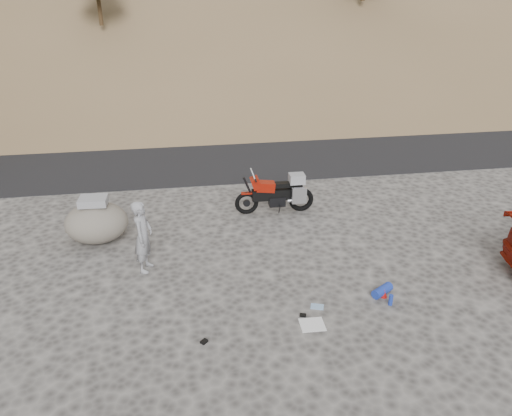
% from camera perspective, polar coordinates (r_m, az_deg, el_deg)
% --- Properties ---
extents(ground, '(140.00, 140.00, 0.00)m').
position_cam_1_polar(ground, '(11.39, -2.59, -8.04)').
color(ground, '#3E3C3A').
rests_on(ground, ground).
extents(road, '(120.00, 7.00, 0.05)m').
position_cam_1_polar(road, '(19.52, -5.65, 6.51)').
color(road, black).
rests_on(road, ground).
extents(motorcycle, '(2.28, 0.66, 1.36)m').
position_cam_1_polar(motorcycle, '(14.17, 2.56, 1.68)').
color(motorcycle, black).
rests_on(motorcycle, ground).
extents(man, '(0.56, 0.71, 1.72)m').
position_cam_1_polar(man, '(11.99, -12.38, -6.81)').
color(man, gray).
rests_on(man, ground).
extents(boulder, '(1.86, 1.70, 1.20)m').
position_cam_1_polar(boulder, '(13.28, -17.76, -1.54)').
color(boulder, '#625D54').
rests_on(boulder, ground).
extents(gear_white_cloth, '(0.49, 0.44, 0.02)m').
position_cam_1_polar(gear_white_cloth, '(10.10, 6.44, -13.11)').
color(gear_white_cloth, white).
rests_on(gear_white_cloth, ground).
extents(gear_blue_mat, '(0.54, 0.45, 0.21)m').
position_cam_1_polar(gear_blue_mat, '(11.14, 14.23, -9.13)').
color(gear_blue_mat, '#1B34A3').
rests_on(gear_blue_mat, ground).
extents(gear_bottle, '(0.10, 0.10, 0.24)m').
position_cam_1_polar(gear_bottle, '(10.86, 15.15, -10.11)').
color(gear_bottle, '#1B34A3').
rests_on(gear_bottle, ground).
extents(gear_funnel, '(0.17, 0.17, 0.18)m').
position_cam_1_polar(gear_funnel, '(11.08, 14.42, -9.42)').
color(gear_funnel, red).
rests_on(gear_funnel, ground).
extents(gear_glove_a, '(0.15, 0.13, 0.04)m').
position_cam_1_polar(gear_glove_a, '(10.30, 5.39, -12.10)').
color(gear_glove_a, black).
rests_on(gear_glove_a, ground).
extents(gear_glove_b, '(0.16, 0.16, 0.04)m').
position_cam_1_polar(gear_glove_b, '(9.68, -5.95, -14.94)').
color(gear_glove_b, black).
rests_on(gear_glove_b, ground).
extents(gear_blue_cloth, '(0.32, 0.27, 0.01)m').
position_cam_1_polar(gear_blue_cloth, '(10.58, 7.00, -11.12)').
color(gear_blue_cloth, '#84A6CC').
rests_on(gear_blue_cloth, ground).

